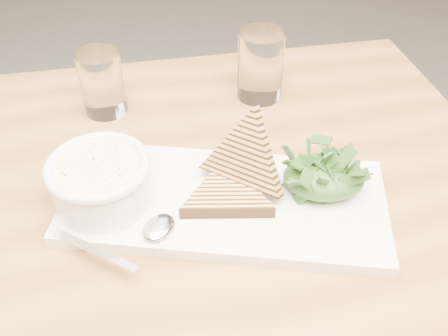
{
  "coord_description": "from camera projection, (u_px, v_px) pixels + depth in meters",
  "views": [
    {
      "loc": [
        -0.06,
        -0.41,
        1.22
      ],
      "look_at": [
        -0.03,
        0.07,
        0.79
      ],
      "focal_mm": 40.0,
      "sensor_mm": 36.0,
      "label": 1
    }
  ],
  "objects": [
    {
      "name": "spoon_bowl",
      "position": [
        159.0,
        227.0,
        0.6
      ],
      "size": [
        0.06,
        0.06,
        0.01
      ],
      "primitive_type": "ellipsoid",
      "rotation": [
        0.0,
        0.0,
        -0.55
      ],
      "color": "silver",
      "rests_on": "platter"
    },
    {
      "name": "spoon_handle",
      "position": [
        94.0,
        250.0,
        0.58
      ],
      "size": [
        0.11,
        0.07,
        0.0
      ],
      "primitive_type": "cube",
      "rotation": [
        0.0,
        0.0,
        -0.55
      ],
      "color": "silver",
      "rests_on": "platter"
    },
    {
      "name": "bowl_rim",
      "position": [
        98.0,
        166.0,
        0.61
      ],
      "size": [
        0.13,
        0.13,
        0.01
      ],
      "primitive_type": "torus",
      "color": "white",
      "rests_on": "soup_bowl"
    },
    {
      "name": "table_top",
      "position": [
        134.0,
        205.0,
        0.69
      ],
      "size": [
        1.16,
        0.85,
        0.04
      ],
      "primitive_type": "cube",
      "rotation": [
        0.0,
        0.0,
        0.13
      ],
      "color": "#986435",
      "rests_on": "ground"
    },
    {
      "name": "glass_near",
      "position": [
        102.0,
        83.0,
        0.79
      ],
      "size": [
        0.07,
        0.07,
        0.1
      ],
      "primitive_type": "cylinder",
      "color": "white",
      "rests_on": "table_top"
    },
    {
      "name": "sandwich_flat",
      "position": [
        227.0,
        194.0,
        0.64
      ],
      "size": [
        0.14,
        0.14,
        0.02
      ],
      "primitive_type": null,
      "rotation": [
        0.0,
        0.0,
        -0.04
      ],
      "color": "tan",
      "rests_on": "platter"
    },
    {
      "name": "sandwich_lean",
      "position": [
        245.0,
        157.0,
        0.64
      ],
      "size": [
        0.18,
        0.18,
        0.16
      ],
      "primitive_type": null,
      "rotation": [
        1.2,
        0.0,
        -0.58
      ],
      "color": "tan",
      "rests_on": "sandwich_flat"
    },
    {
      "name": "table_leg_br",
      "position": [
        369.0,
        213.0,
        1.19
      ],
      "size": [
        0.06,
        0.06,
        0.7
      ],
      "primitive_type": "cylinder",
      "color": "#986435",
      "rests_on": "ground"
    },
    {
      "name": "soup",
      "position": [
        98.0,
        167.0,
        0.61
      ],
      "size": [
        0.11,
        0.11,
        0.01
      ],
      "primitive_type": "cylinder",
      "color": "#FDDDA5",
      "rests_on": "soup_bowl"
    },
    {
      "name": "glass_far",
      "position": [
        260.0,
        65.0,
        0.82
      ],
      "size": [
        0.08,
        0.08,
        0.12
      ],
      "primitive_type": "cylinder",
      "color": "white",
      "rests_on": "table_top"
    },
    {
      "name": "salad_base",
      "position": [
        324.0,
        177.0,
        0.65
      ],
      "size": [
        0.11,
        0.08,
        0.04
      ],
      "primitive_type": "ellipsoid",
      "color": "black",
      "rests_on": "platter"
    },
    {
      "name": "arugula_pile",
      "position": [
        325.0,
        173.0,
        0.65
      ],
      "size": [
        0.11,
        0.1,
        0.05
      ],
      "primitive_type": null,
      "color": "#315E21",
      "rests_on": "platter"
    },
    {
      "name": "platter",
      "position": [
        225.0,
        202.0,
        0.66
      ],
      "size": [
        0.44,
        0.25,
        0.02
      ],
      "primitive_type": "cube",
      "rotation": [
        0.0,
        0.0,
        -0.17
      ],
      "color": "white",
      "rests_on": "table_top"
    },
    {
      "name": "soup_bowl",
      "position": [
        102.0,
        185.0,
        0.63
      ],
      "size": [
        0.12,
        0.12,
        0.05
      ],
      "primitive_type": "cylinder",
      "color": "white",
      "rests_on": "platter"
    }
  ]
}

